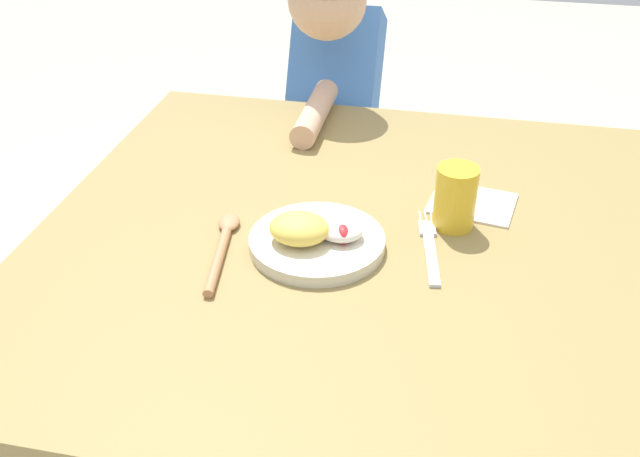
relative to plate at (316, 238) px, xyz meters
The scene contains 7 objects.
dining_table 0.19m from the plate, 24.59° to the left, with size 1.13×0.98×0.70m.
plate is the anchor object (origin of this frame).
fork 0.17m from the plate, 10.79° to the left, with size 0.05×0.20×0.01m.
spoon 0.14m from the plate, 168.22° to the right, with size 0.06×0.21×0.01m.
drinking_cup 0.23m from the plate, 28.42° to the left, with size 0.07×0.07×0.10m, color gold.
person 0.70m from the plate, 98.06° to the left, with size 0.21×0.49×0.99m.
napkin 0.29m from the plate, 38.23° to the left, with size 0.14×0.11×0.00m, color white.
Camera 1 is at (0.08, -0.95, 1.32)m, focal length 40.92 mm.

